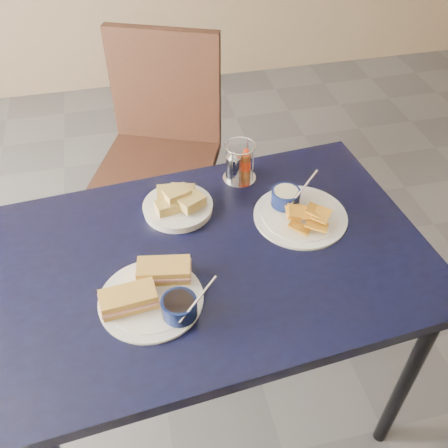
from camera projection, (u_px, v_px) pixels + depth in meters
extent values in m
plane|color=#4A4A4E|center=(259.00, 375.00, 1.96)|extent=(6.00, 6.00, 0.00)
cube|color=black|center=(217.00, 258.00, 1.43)|extent=(1.26, 0.89, 0.04)
cylinder|color=black|center=(404.00, 386.00, 1.54)|extent=(0.04, 0.04, 0.71)
cylinder|color=black|center=(61.00, 288.00, 1.83)|extent=(0.04, 0.04, 0.71)
cylinder|color=black|center=(327.00, 243.00, 2.00)|extent=(0.04, 0.04, 0.71)
cube|color=black|center=(158.00, 166.00, 2.15)|extent=(0.61, 0.60, 0.05)
cylinder|color=black|center=(125.00, 244.00, 2.17)|extent=(0.04, 0.04, 0.46)
cylinder|color=black|center=(211.00, 230.00, 2.23)|extent=(0.04, 0.04, 0.46)
cylinder|color=black|center=(119.00, 192.00, 2.42)|extent=(0.04, 0.04, 0.46)
cylinder|color=black|center=(196.00, 181.00, 2.48)|extent=(0.04, 0.04, 0.46)
cube|color=black|center=(146.00, 87.00, 2.11)|extent=(0.45, 0.23, 0.50)
cylinder|color=white|center=(151.00, 299.00, 1.29)|extent=(0.27, 0.27, 0.01)
cylinder|color=white|center=(151.00, 298.00, 1.28)|extent=(0.22, 0.22, 0.00)
cube|color=gold|center=(129.00, 299.00, 1.25)|extent=(0.15, 0.08, 0.04)
cube|color=tan|center=(129.00, 300.00, 1.26)|extent=(0.15, 0.09, 0.01)
cube|color=gold|center=(164.00, 270.00, 1.32)|extent=(0.15, 0.09, 0.04)
cube|color=tan|center=(164.00, 272.00, 1.33)|extent=(0.16, 0.10, 0.01)
cylinder|color=#091033|center=(179.00, 307.00, 1.23)|extent=(0.09, 0.09, 0.05)
cylinder|color=black|center=(179.00, 303.00, 1.22)|extent=(0.08, 0.08, 0.01)
cylinder|color=silver|center=(198.00, 299.00, 1.20)|extent=(0.11, 0.07, 0.08)
cylinder|color=white|center=(300.00, 216.00, 1.52)|extent=(0.29, 0.29, 0.01)
cylinder|color=white|center=(300.00, 215.00, 1.52)|extent=(0.23, 0.23, 0.00)
cube|color=gold|center=(299.00, 230.00, 1.46)|extent=(0.08, 0.08, 0.03)
cube|color=gold|center=(293.00, 214.00, 1.51)|extent=(0.05, 0.07, 0.03)
cube|color=gold|center=(314.00, 217.00, 1.49)|extent=(0.08, 0.08, 0.03)
cube|color=gold|center=(316.00, 227.00, 1.45)|extent=(0.08, 0.07, 0.02)
cube|color=gold|center=(305.00, 214.00, 1.49)|extent=(0.07, 0.05, 0.02)
cube|color=gold|center=(307.00, 212.00, 1.49)|extent=(0.07, 0.06, 0.02)
cube|color=gold|center=(314.00, 213.00, 1.48)|extent=(0.07, 0.08, 0.03)
cube|color=gold|center=(298.00, 214.00, 1.46)|extent=(0.07, 0.06, 0.03)
cube|color=gold|center=(322.00, 215.00, 1.46)|extent=(0.08, 0.08, 0.01)
cylinder|color=#091033|center=(286.00, 197.00, 1.54)|extent=(0.09, 0.09, 0.05)
cylinder|color=beige|center=(286.00, 193.00, 1.53)|extent=(0.08, 0.08, 0.01)
cylinder|color=silver|center=(303.00, 188.00, 1.50)|extent=(0.11, 0.07, 0.08)
cylinder|color=white|center=(178.00, 208.00, 1.54)|extent=(0.21, 0.21, 0.02)
cylinder|color=white|center=(178.00, 206.00, 1.53)|extent=(0.17, 0.17, 0.00)
cube|color=tan|center=(169.00, 207.00, 1.50)|extent=(0.08, 0.06, 0.03)
cube|color=tan|center=(182.00, 192.00, 1.54)|extent=(0.09, 0.07, 0.03)
cube|color=tan|center=(192.00, 202.00, 1.50)|extent=(0.09, 0.08, 0.03)
cube|color=tan|center=(170.00, 193.00, 1.52)|extent=(0.08, 0.06, 0.03)
cube|color=tan|center=(177.00, 195.00, 1.50)|extent=(0.09, 0.07, 0.03)
cylinder|color=silver|center=(239.00, 178.00, 1.66)|extent=(0.11, 0.11, 0.01)
cylinder|color=silver|center=(247.00, 154.00, 1.64)|extent=(0.00, 0.01, 0.13)
cylinder|color=silver|center=(227.00, 157.00, 1.63)|extent=(0.01, 0.01, 0.13)
cylinder|color=silver|center=(232.00, 169.00, 1.58)|extent=(0.01, 0.01, 0.13)
cylinder|color=silver|center=(253.00, 166.00, 1.59)|extent=(0.00, 0.01, 0.13)
torus|color=silver|center=(240.00, 146.00, 1.57)|extent=(0.10, 0.10, 0.00)
cylinder|color=silver|center=(233.00, 168.00, 1.62)|extent=(0.05, 0.05, 0.08)
cone|color=silver|center=(233.00, 154.00, 1.59)|extent=(0.04, 0.04, 0.02)
cylinder|color=brown|center=(246.00, 165.00, 1.64)|extent=(0.03, 0.03, 0.08)
cylinder|color=#B0260A|center=(246.00, 165.00, 1.64)|extent=(0.03, 0.03, 0.03)
cylinder|color=#B0260A|center=(246.00, 152.00, 1.60)|extent=(0.02, 0.02, 0.02)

